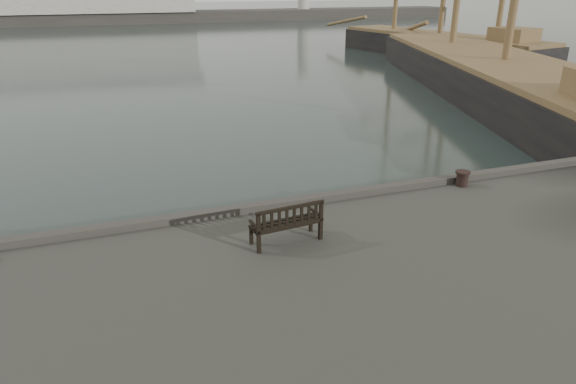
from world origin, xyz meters
name	(u,v)px	position (x,y,z in m)	size (l,w,h in m)	color
ground	(243,263)	(0.00, 0.00, 0.00)	(400.00, 400.00, 0.00)	black
bench	(287,230)	(0.51, -2.03, 1.86)	(1.66, 0.71, 0.93)	black
bollard_right	(462,179)	(6.40, -0.50, 1.78)	(0.42, 0.42, 0.44)	black
tall_ship_main	(501,88)	(21.23, 14.76, 0.70)	(18.22, 36.88, 27.31)	black
tall_ship_far	(438,51)	(28.98, 32.61, 0.70)	(9.49, 24.40, 20.45)	black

